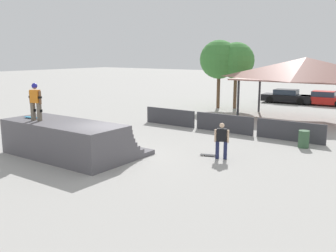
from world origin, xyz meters
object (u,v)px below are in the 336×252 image
at_px(parked_car_red, 324,99).
at_px(parked_car_black, 287,97).
at_px(trash_bin, 304,139).
at_px(tree_far_back, 236,61).
at_px(tree_beside_pavilion, 219,60).
at_px(skater_on_deck, 35,99).
at_px(skateboard_on_deck, 32,117).
at_px(skateboard_on_ground, 210,155).
at_px(bystander_walking, 222,139).

bearing_deg(parked_car_red, parked_car_black, 179.85).
relative_size(trash_bin, parked_car_black, 0.19).
relative_size(tree_far_back, parked_car_red, 1.29).
distance_m(tree_beside_pavilion, parked_car_red, 10.33).
bearing_deg(parked_car_black, tree_far_back, -117.06).
height_order(skater_on_deck, tree_beside_pavilion, tree_beside_pavilion).
distance_m(skateboard_on_deck, tree_beside_pavilion, 18.04).
height_order(skater_on_deck, parked_car_red, skater_on_deck).
bearing_deg(skater_on_deck, trash_bin, 29.46).
relative_size(skateboard_on_deck, trash_bin, 0.99).
distance_m(tree_far_back, trash_bin, 13.88).
height_order(skateboard_on_ground, tree_far_back, tree_far_back).
height_order(skateboard_on_deck, parked_car_red, skateboard_on_deck).
distance_m(skateboard_on_deck, tree_far_back, 18.67).
distance_m(tree_beside_pavilion, parked_car_black, 8.26).
xyz_separation_m(trash_bin, parked_car_red, (-2.88, 16.52, 0.18)).
xyz_separation_m(skateboard_on_deck, skateboard_on_ground, (7.17, 4.12, -1.58)).
bearing_deg(trash_bin, parked_car_red, 99.89).
relative_size(bystander_walking, skateboard_on_ground, 1.87).
height_order(skater_on_deck, trash_bin, skater_on_deck).
distance_m(skater_on_deck, bystander_walking, 8.43).
bearing_deg(tree_far_back, trash_bin, -50.18).
height_order(tree_beside_pavilion, parked_car_black, tree_beside_pavilion).
height_order(trash_bin, parked_car_black, parked_car_black).
relative_size(skater_on_deck, parked_car_black, 0.37).
bearing_deg(trash_bin, skateboard_on_ground, -126.33).
height_order(tree_far_back, trash_bin, tree_far_back).
relative_size(tree_far_back, trash_bin, 6.44).
bearing_deg(bystander_walking, parked_car_black, -101.11).
distance_m(tree_beside_pavilion, tree_far_back, 1.40).
bearing_deg(tree_beside_pavilion, parked_car_red, 44.26).
distance_m(skateboard_on_ground, tree_far_back, 15.90).
height_order(skateboard_on_ground, parked_car_black, parked_car_black).
relative_size(skateboard_on_deck, parked_car_red, 0.20).
bearing_deg(skateboard_on_ground, skater_on_deck, -165.46).
relative_size(skateboard_on_ground, parked_car_black, 0.19).
relative_size(tree_beside_pavilion, parked_car_red, 1.34).
bearing_deg(trash_bin, skater_on_deck, -138.62).
distance_m(skateboard_on_ground, parked_car_red, 20.56).
xyz_separation_m(skateboard_on_ground, tree_far_back, (-5.63, 14.35, 3.89)).
relative_size(tree_far_back, parked_car_black, 1.19).
relative_size(skater_on_deck, skateboard_on_ground, 1.97).
xyz_separation_m(tree_beside_pavilion, parked_car_red, (6.98, 6.80, -3.44)).
distance_m(skateboard_on_ground, tree_beside_pavilion, 15.89).
bearing_deg(skateboard_on_deck, bystander_walking, 23.55).
bearing_deg(parked_car_red, tree_beside_pavilion, -140.77).
relative_size(skater_on_deck, parked_car_red, 0.40).
height_order(skateboard_on_deck, skateboard_on_ground, skateboard_on_deck).
xyz_separation_m(tree_far_back, trash_bin, (8.60, -10.31, -3.52)).
relative_size(bystander_walking, parked_car_black, 0.35).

